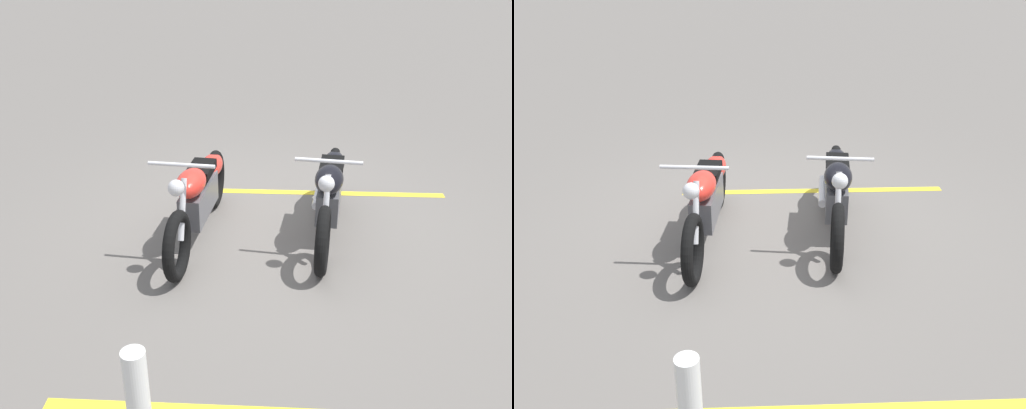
% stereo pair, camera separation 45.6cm
% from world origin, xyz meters
% --- Properties ---
extents(ground_plane, '(60.00, 60.00, 0.00)m').
position_xyz_m(ground_plane, '(0.00, 0.00, 0.00)').
color(ground_plane, '#66605B').
extents(motorcycle_bright_foreground, '(2.23, 0.62, 1.04)m').
position_xyz_m(motorcycle_bright_foreground, '(0.44, -0.67, 0.46)').
color(motorcycle_bright_foreground, black).
rests_on(motorcycle_bright_foreground, ground).
extents(motorcycle_dark_foreground, '(2.23, 0.62, 1.04)m').
position_xyz_m(motorcycle_dark_foreground, '(0.17, 0.66, 0.46)').
color(motorcycle_dark_foreground, black).
rests_on(motorcycle_dark_foreground, ground).
extents(parking_stripe_near, '(0.38, 3.20, 0.01)m').
position_xyz_m(parking_stripe_near, '(-0.80, 0.45, 0.00)').
color(parking_stripe_near, yellow).
rests_on(parking_stripe_near, ground).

